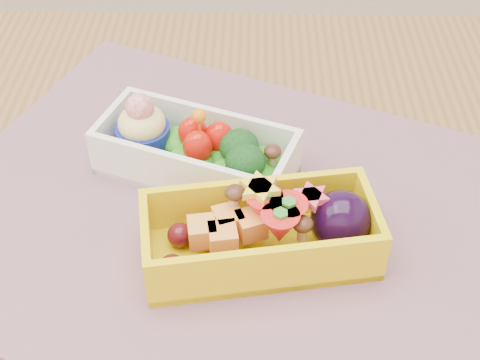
{
  "coord_description": "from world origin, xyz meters",
  "views": [
    {
      "loc": [
        0.05,
        -0.37,
        1.18
      ],
      "look_at": [
        0.04,
        0.04,
        0.79
      ],
      "focal_mm": 49.74,
      "sensor_mm": 36.0,
      "label": 1
    }
  ],
  "objects_px": {
    "table": "(199,316)",
    "bento_white": "(195,151)",
    "placemat": "(231,215)",
    "bento_yellow": "(265,232)"
  },
  "relations": [
    {
      "from": "placemat",
      "to": "bento_yellow",
      "type": "distance_m",
      "value": 0.06
    },
    {
      "from": "table",
      "to": "placemat",
      "type": "height_order",
      "value": "placemat"
    },
    {
      "from": "table",
      "to": "bento_white",
      "type": "relative_size",
      "value": 6.06
    },
    {
      "from": "bento_white",
      "to": "bento_yellow",
      "type": "distance_m",
      "value": 0.12
    },
    {
      "from": "bento_white",
      "to": "bento_yellow",
      "type": "bearing_deg",
      "value": -37.15
    },
    {
      "from": "table",
      "to": "bento_yellow",
      "type": "distance_m",
      "value": 0.14
    },
    {
      "from": "placemat",
      "to": "bento_yellow",
      "type": "xyz_separation_m",
      "value": [
        0.03,
        -0.05,
        0.03
      ]
    },
    {
      "from": "bento_yellow",
      "to": "placemat",
      "type": "bearing_deg",
      "value": 112.7
    },
    {
      "from": "bento_white",
      "to": "placemat",
      "type": "bearing_deg",
      "value": -37.18
    },
    {
      "from": "table",
      "to": "bento_white",
      "type": "bearing_deg",
      "value": 93.11
    }
  ]
}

